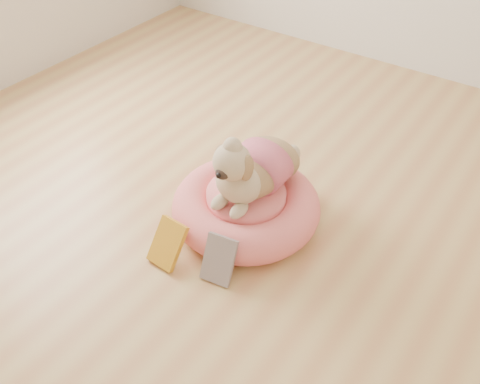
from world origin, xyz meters
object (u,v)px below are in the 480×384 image
Objects in this scene: dog at (252,158)px; book_yellow at (168,243)px; pet_bed at (246,207)px; book_white at (219,260)px.

dog is 2.41× the size of book_yellow.
pet_bed is at bearing -124.19° from dog.
book_yellow reaches higher than pet_bed.
book_yellow is 1.02× the size of book_white.
book_yellow is 0.25m from book_white.
dog reaches higher than pet_bed.
book_white is at bearing -76.70° from dog.
dog is 2.45× the size of book_white.
dog is (0.01, 0.02, 0.28)m from pet_bed.
pet_bed is at bearing 72.89° from book_yellow.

